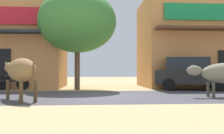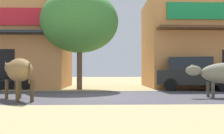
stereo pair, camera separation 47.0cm
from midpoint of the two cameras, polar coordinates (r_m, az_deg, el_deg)
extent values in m
plane|color=tan|center=(9.76, -0.91, -6.46)|extent=(80.00, 80.00, 0.00)
cube|color=#413F46|center=(9.76, -0.91, -6.45)|extent=(72.00, 5.22, 0.00)
cube|color=tan|center=(16.84, -21.54, 4.14)|extent=(7.36, 4.58, 4.87)
cube|color=black|center=(14.36, -22.08, -0.49)|extent=(1.10, 0.06, 2.10)
cube|color=#D58D50|center=(17.10, 19.79, 4.85)|extent=(6.74, 4.58, 5.35)
cube|color=#198C4C|center=(15.20, 23.09, 11.35)|extent=(5.39, 0.10, 0.90)
cube|color=brown|center=(14.68, 23.77, 7.98)|extent=(6.47, 0.90, 0.12)
cylinder|color=brown|center=(13.39, -6.23, -0.27)|extent=(0.27, 0.27, 2.22)
ellipsoid|color=#41863B|center=(13.65, -6.21, 9.94)|extent=(4.03, 4.03, 3.22)
cube|color=black|center=(13.59, 18.92, -2.17)|extent=(4.02, 2.44, 0.70)
cube|color=#1E2328|center=(13.56, 17.72, 0.66)|extent=(2.35, 1.92, 0.64)
cylinder|color=black|center=(14.60, 23.27, -3.44)|extent=(0.63, 0.32, 0.60)
cylinder|color=black|center=(14.30, 13.66, -3.55)|extent=(0.63, 0.32, 0.60)
cylinder|color=black|center=(12.70, 13.93, -3.85)|extent=(0.63, 0.32, 0.60)
cylinder|color=black|center=(13.76, -17.64, -3.60)|extent=(0.59, 0.30, 0.61)
cylinder|color=black|center=(13.71, -20.34, -2.84)|extent=(1.25, 0.57, 0.10)
ellipsoid|color=black|center=(13.71, -20.12, -1.92)|extent=(0.61, 0.43, 0.28)
cylinder|color=black|center=(13.75, -17.90, -1.73)|extent=(0.06, 0.06, 0.60)
ellipsoid|color=olive|center=(8.62, -18.50, -0.64)|extent=(1.60, 1.97, 0.74)
ellipsoid|color=olive|center=(9.81, -20.63, -0.14)|extent=(0.54, 0.62, 0.36)
cone|color=beige|center=(9.84, -21.26, 0.91)|extent=(0.06, 0.06, 0.12)
cone|color=beige|center=(9.89, -20.14, 0.89)|extent=(0.06, 0.06, 0.12)
cylinder|color=brown|center=(9.20, -20.98, -4.66)|extent=(0.11, 0.11, 0.66)
cylinder|color=brown|center=(9.31, -18.44, -4.63)|extent=(0.11, 0.11, 0.66)
cylinder|color=brown|center=(7.97, -18.64, -5.23)|extent=(0.11, 0.11, 0.66)
cylinder|color=brown|center=(8.10, -15.74, -5.17)|extent=(0.11, 0.11, 0.66)
cylinder|color=brown|center=(7.64, -16.21, -1.34)|extent=(0.05, 0.05, 0.59)
ellipsoid|color=gray|center=(9.64, 18.97, -0.74)|extent=(0.58, 0.32, 0.36)
cone|color=beige|center=(9.53, 18.85, 0.34)|extent=(0.06, 0.06, 0.12)
cone|color=beige|center=(9.73, 18.51, 0.31)|extent=(0.06, 0.06, 0.12)
cylinder|color=#4A473B|center=(9.61, 22.81, -4.80)|extent=(0.11, 0.11, 0.55)
cylinder|color=#4A473B|center=(10.09, 21.78, -4.63)|extent=(0.11, 0.11, 0.55)
camera|label=1|loc=(0.23, -88.75, -0.03)|focal=41.22mm
camera|label=2|loc=(0.23, 91.25, 0.03)|focal=41.22mm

